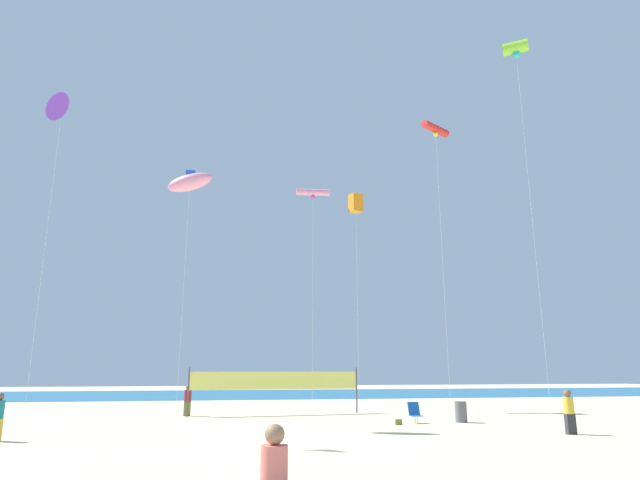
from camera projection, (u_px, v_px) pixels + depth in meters
name	position (u px, v px, depth m)	size (l,w,h in m)	color
ground_plane	(302.00, 445.00, 16.89)	(120.00, 120.00, 0.00)	beige
ocean_band	(252.00, 394.00, 50.33)	(120.00, 20.00, 0.01)	#1E6B99
beachgoer_maroon_shirt	(188.00, 399.00, 27.22)	(0.35, 0.35, 1.55)	olive
beachgoer_mustard_shirt	(569.00, 410.00, 19.68)	(0.36, 0.36, 1.58)	#2D2D33
folding_beach_chair	(415.00, 412.00, 23.66)	(0.52, 0.65, 0.89)	#1959B2
trash_barrel	(461.00, 412.00, 23.91)	(0.53, 0.53, 0.90)	#595960
volleyball_net	(276.00, 382.00, 28.12)	(9.02, 1.07, 2.40)	#4C4C51
beach_handbag	(398.00, 422.00, 22.81)	(0.29, 0.14, 0.23)	olive
kite_red_tube	(435.00, 130.00, 27.79)	(1.81, 1.32, 14.71)	silver
kite_lime_tube	(516.00, 49.00, 29.13)	(1.45, 1.29, 19.74)	silver
kite_orange_box	(356.00, 204.00, 34.77)	(0.90, 0.90, 13.42)	silver
kite_pink_tube	(313.00, 193.00, 35.48)	(2.24, 0.60, 13.97)	silver
kite_violet_delta	(62.00, 109.00, 22.19)	(1.34, 1.06, 13.50)	silver
kite_pink_inflatable	(190.00, 182.00, 25.21)	(2.45, 1.49, 11.52)	silver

